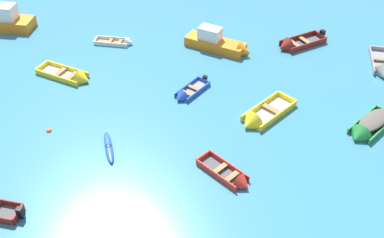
# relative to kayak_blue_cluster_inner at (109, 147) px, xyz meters

# --- Properties ---
(kayak_blue_cluster_inner) EXTENTS (1.25, 2.93, 0.28)m
(kayak_blue_cluster_inner) POSITION_rel_kayak_blue_cluster_inner_xyz_m (0.00, 0.00, 0.00)
(kayak_blue_cluster_inner) COLOR blue
(kayak_blue_cluster_inner) RESTS_ON ground_plane
(rowboat_green_back_row_right) EXTENTS (3.91, 3.94, 1.40)m
(rowboat_green_back_row_right) POSITION_rel_kayak_blue_cluster_inner_xyz_m (16.20, 1.96, 0.18)
(rowboat_green_back_row_right) COLOR #4C4C51
(rowboat_green_back_row_right) RESTS_ON ground_plane
(rowboat_yellow_back_row_left) EXTENTS (4.27, 4.36, 1.48)m
(rowboat_yellow_back_row_left) POSITION_rel_kayak_blue_cluster_inner_xyz_m (9.29, 2.79, 0.07)
(rowboat_yellow_back_row_left) COLOR beige
(rowboat_yellow_back_row_left) RESTS_ON ground_plane
(motor_launch_orange_back_row_center) EXTENTS (5.62, 3.80, 1.99)m
(motor_launch_orange_back_row_center) POSITION_rel_kayak_blue_cluster_inner_xyz_m (7.05, 12.14, 0.44)
(motor_launch_orange_back_row_center) COLOR orange
(motor_launch_orange_back_row_center) RESTS_ON ground_plane
(rowboat_white_midfield_left) EXTENTS (3.39, 1.47, 0.96)m
(rowboat_white_midfield_left) POSITION_rel_kayak_blue_cluster_inner_xyz_m (-0.99, 12.83, 0.02)
(rowboat_white_midfield_left) COLOR #99754C
(rowboat_white_midfield_left) RESTS_ON ground_plane
(rowboat_red_foreground_center) EXTENTS (3.30, 3.27, 1.07)m
(rowboat_red_foreground_center) POSITION_rel_kayak_blue_cluster_inner_xyz_m (7.50, -2.54, 0.05)
(rowboat_red_foreground_center) COLOR #4C4C51
(rowboat_red_foreground_center) RESTS_ON ground_plane
(rowboat_blue_cluster_outer) EXTENTS (2.73, 3.19, 1.03)m
(rowboat_blue_cluster_outer) POSITION_rel_kayak_blue_cluster_inner_xyz_m (4.55, 5.55, 0.03)
(rowboat_blue_cluster_outer) COLOR gray
(rowboat_blue_cluster_outer) RESTS_ON ground_plane
(rowboat_maroon_near_camera) EXTENTS (4.46, 3.41, 1.41)m
(rowboat_maroon_near_camera) POSITION_rel_kayak_blue_cluster_inner_xyz_m (13.14, 12.58, 0.10)
(rowboat_maroon_near_camera) COLOR #4C4C51
(rowboat_maroon_near_camera) RESTS_ON ground_plane
(rowboat_yellow_far_right) EXTENTS (4.63, 3.17, 1.34)m
(rowboat_yellow_far_right) POSITION_rel_kayak_blue_cluster_inner_xyz_m (-3.69, 7.47, 0.06)
(rowboat_yellow_far_right) COLOR beige
(rowboat_yellow_far_right) RESTS_ON ground_plane
(rowboat_grey_center) EXTENTS (2.13, 4.57, 1.29)m
(rowboat_grey_center) POSITION_rel_kayak_blue_cluster_inner_xyz_m (19.35, 9.08, 0.07)
(rowboat_grey_center) COLOR gray
(rowboat_grey_center) RESTS_ON ground_plane
(mooring_buoy_far_field) EXTENTS (0.35, 0.35, 0.35)m
(mooring_buoy_far_field) POSITION_rel_kayak_blue_cluster_inner_xyz_m (-4.11, 1.57, -0.13)
(mooring_buoy_far_field) COLOR orange
(mooring_buoy_far_field) RESTS_ON ground_plane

